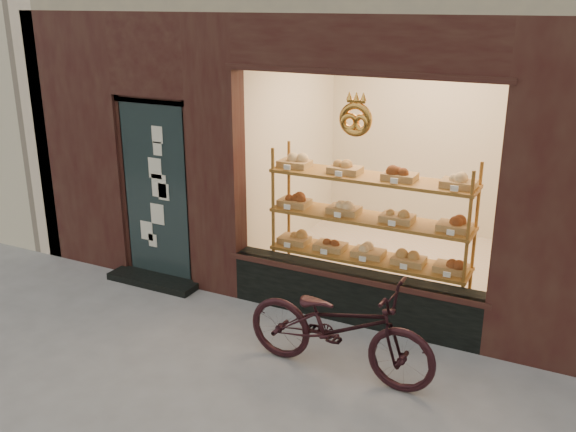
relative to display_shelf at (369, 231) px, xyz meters
The scene contains 3 objects.
ground 2.73m from the display_shelf, 100.01° to the right, with size 90.00×90.00×0.00m, color slate.
display_shelf is the anchor object (origin of this frame).
bicycle 1.51m from the display_shelf, 79.90° to the right, with size 0.62×1.78×0.94m, color black.
Camera 1 is at (2.59, -3.62, 3.23)m, focal length 40.00 mm.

